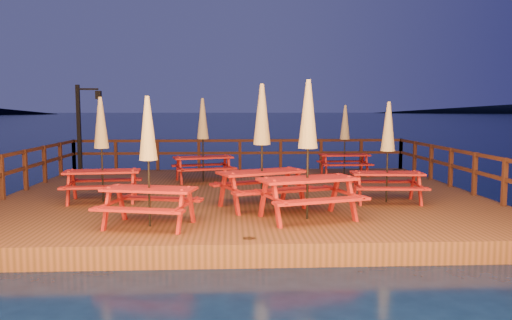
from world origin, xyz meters
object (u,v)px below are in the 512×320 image
object	(u,v)px
picnic_table_1	(102,148)
picnic_table_2	(345,139)
lamp_post	(83,120)
picnic_table_0	(262,144)

from	to	relation	value
picnic_table_1	picnic_table_2	bearing A→B (deg)	26.38
lamp_post	picnic_table_2	world-z (taller)	lamp_post
picnic_table_2	picnic_table_0	bearing A→B (deg)	-120.81
picnic_table_1	lamp_post	bearing A→B (deg)	103.83
picnic_table_0	picnic_table_1	bearing A→B (deg)	143.42
lamp_post	picnic_table_1	world-z (taller)	lamp_post
picnic_table_1	picnic_table_2	xyz separation A→B (m)	(6.76, 4.31, -0.08)
picnic_table_0	picnic_table_2	size ratio (longest dim) A/B	1.19
picnic_table_1	picnic_table_2	distance (m)	8.02
picnic_table_0	picnic_table_1	world-z (taller)	picnic_table_0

